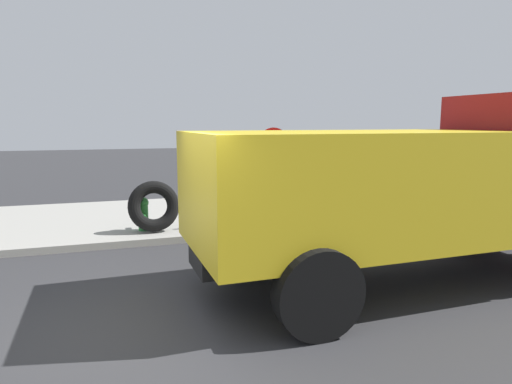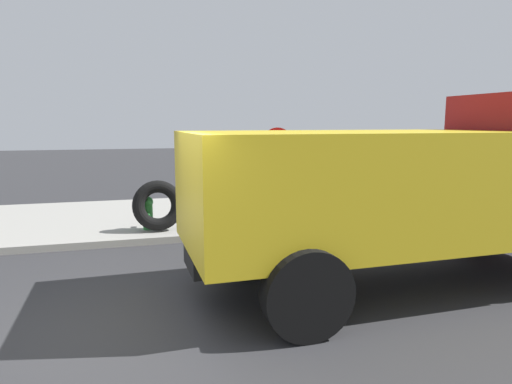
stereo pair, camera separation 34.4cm
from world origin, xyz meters
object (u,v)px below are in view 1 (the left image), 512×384
loose_tire (154,206)px  dump_truck_yellow (426,181)px  fire_hydrant (143,213)px  stop_sign (273,158)px

loose_tire → dump_truck_yellow: size_ratio=0.16×
loose_tire → dump_truck_yellow: bearing=-46.0°
loose_tire → dump_truck_yellow: (3.86, -4.00, 0.89)m
fire_hydrant → stop_sign: stop_sign is taller
dump_truck_yellow → fire_hydrant: bearing=134.2°
stop_sign → loose_tire: bearing=173.7°
dump_truck_yellow → loose_tire: bearing=134.0°
stop_sign → dump_truck_yellow: bearing=-71.9°
loose_tire → stop_sign: 2.85m
loose_tire → stop_sign: (2.65, -0.29, 1.01)m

